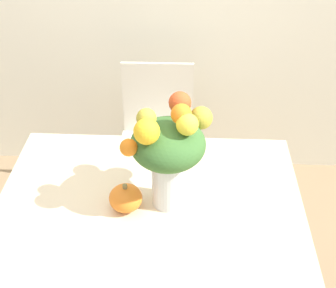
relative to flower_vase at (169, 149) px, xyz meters
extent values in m
cube|color=beige|center=(-0.07, -0.09, -0.27)|extent=(1.20, 1.05, 0.03)
cylinder|color=beige|center=(-0.61, 0.38, -0.66)|extent=(0.06, 0.06, 0.74)
cylinder|color=beige|center=(0.46, 0.38, -0.66)|extent=(0.06, 0.06, 0.74)
cylinder|color=silver|center=(0.00, 0.00, -0.14)|extent=(0.12, 0.12, 0.23)
cylinder|color=silver|center=(0.00, 0.00, -0.21)|extent=(0.11, 0.11, 0.09)
cylinder|color=#38662D|center=(0.02, 0.00, -0.10)|extent=(0.01, 0.01, 0.28)
cylinder|color=#38662D|center=(0.01, 0.02, -0.10)|extent=(0.01, 0.01, 0.28)
cylinder|color=#38662D|center=(-0.02, 0.01, -0.10)|extent=(0.01, 0.01, 0.28)
cylinder|color=#38662D|center=(-0.02, -0.02, -0.10)|extent=(0.01, 0.01, 0.28)
cylinder|color=#38662D|center=(0.01, -0.03, -0.10)|extent=(0.01, 0.01, 0.28)
ellipsoid|color=#38662D|center=(0.00, 0.00, 0.03)|extent=(0.27, 0.27, 0.16)
sphere|color=yellow|center=(-0.07, -0.08, 0.13)|extent=(0.09, 0.09, 0.09)
sphere|color=orange|center=(-0.13, -0.07, 0.06)|extent=(0.06, 0.06, 0.06)
sphere|color=#AD9E33|center=(-0.08, -0.02, 0.14)|extent=(0.07, 0.07, 0.07)
sphere|color=#D64C23|center=(0.04, 0.11, 0.13)|extent=(0.08, 0.08, 0.08)
sphere|color=#AD9E33|center=(0.11, 0.11, 0.07)|extent=(0.09, 0.09, 0.09)
sphere|color=orange|center=(0.04, -0.01, 0.16)|extent=(0.07, 0.07, 0.07)
sphere|color=yellow|center=(0.06, -0.04, 0.14)|extent=(0.08, 0.08, 0.08)
ellipsoid|color=orange|center=(-0.16, -0.04, -0.20)|extent=(0.13, 0.13, 0.10)
cylinder|color=brown|center=(-0.16, -0.04, -0.15)|extent=(0.02, 0.02, 0.02)
cube|color=silver|center=(-0.10, 0.74, -0.58)|extent=(0.42, 0.42, 0.02)
cylinder|color=silver|center=(-0.27, 0.57, -0.81)|extent=(0.04, 0.04, 0.44)
cylinder|color=silver|center=(0.07, 0.57, -0.81)|extent=(0.04, 0.04, 0.44)
cylinder|color=silver|center=(-0.28, 0.91, -0.81)|extent=(0.04, 0.04, 0.44)
cylinder|color=silver|center=(0.06, 0.91, -0.81)|extent=(0.04, 0.04, 0.44)
cube|color=silver|center=(-0.11, 0.94, -0.35)|extent=(0.40, 0.02, 0.44)
camera|label=1|loc=(0.06, -1.35, 1.01)|focal=50.00mm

